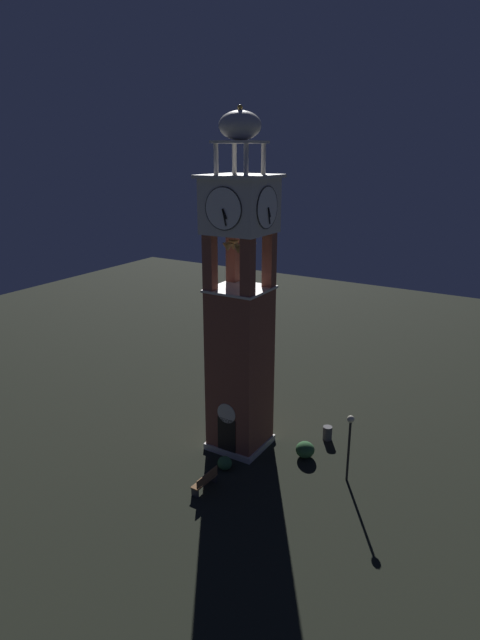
# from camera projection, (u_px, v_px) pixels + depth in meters

# --- Properties ---
(ground) EXTENTS (80.00, 80.00, 0.00)m
(ground) POSITION_uv_depth(u_px,v_px,m) (240.00, 445.00, 29.78)
(ground) COLOR black
(clock_tower) EXTENTS (3.32, 3.32, 17.70)m
(clock_tower) POSITION_uv_depth(u_px,v_px,m) (240.00, 317.00, 27.50)
(clock_tower) COLOR brown
(clock_tower) RESTS_ON ground
(park_bench) EXTENTS (0.51, 1.62, 0.95)m
(park_bench) POSITION_uv_depth(u_px,v_px,m) (205.00, 481.00, 25.70)
(park_bench) COLOR brown
(park_bench) RESTS_ON ground
(lamp_post) EXTENTS (0.36, 0.36, 3.57)m
(lamp_post) POSITION_uv_depth(u_px,v_px,m) (350.00, 435.00, 25.83)
(lamp_post) COLOR black
(lamp_post) RESTS_ON ground
(trash_bin) EXTENTS (0.52, 0.52, 0.80)m
(trash_bin) POSITION_uv_depth(u_px,v_px,m) (327.00, 433.00, 30.20)
(trash_bin) COLOR #4C4C51
(trash_bin) RESTS_ON ground
(shrub_near_entry) EXTENTS (1.01, 1.01, 0.86)m
(shrub_near_entry) POSITION_uv_depth(u_px,v_px,m) (305.00, 450.00, 28.46)
(shrub_near_entry) COLOR #336638
(shrub_near_entry) RESTS_ON ground
(shrub_left_of_tower) EXTENTS (0.74, 0.74, 0.71)m
(shrub_left_of_tower) POSITION_uv_depth(u_px,v_px,m) (225.00, 463.00, 27.38)
(shrub_left_of_tower) COLOR #336638
(shrub_left_of_tower) RESTS_ON ground
(shrub_behind_bench) EXTENTS (0.86, 0.86, 0.90)m
(shrub_behind_bench) POSITION_uv_depth(u_px,v_px,m) (248.00, 414.00, 32.28)
(shrub_behind_bench) COLOR #336638
(shrub_behind_bench) RESTS_ON ground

